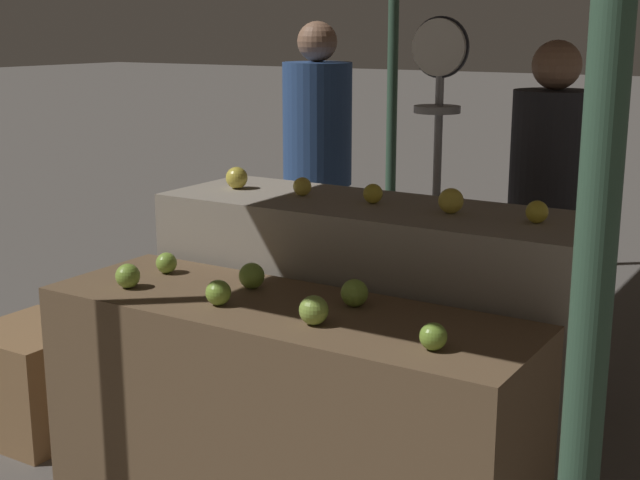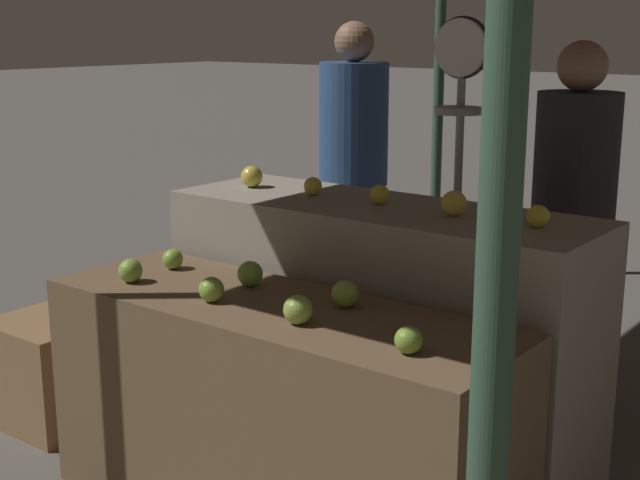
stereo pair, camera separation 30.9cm
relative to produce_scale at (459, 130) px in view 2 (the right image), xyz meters
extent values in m
cylinder|color=#33513D|center=(1.23, -2.10, -0.04)|extent=(0.07, 0.07, 2.35)
cylinder|color=#33513D|center=(-1.12, 1.75, -0.04)|extent=(0.07, 0.07, 2.35)
cube|color=brown|center=(0.06, -1.28, -0.83)|extent=(1.66, 0.55, 0.77)
cube|color=gray|center=(0.06, -0.68, -0.71)|extent=(1.66, 0.55, 1.01)
sphere|color=#84AD3D|center=(-0.51, -1.39, -0.40)|extent=(0.08, 0.08, 0.08)
sphere|color=#84AD3D|center=(-0.13, -1.38, -0.40)|extent=(0.08, 0.08, 0.08)
sphere|color=#8EB247|center=(0.24, -1.38, -0.40)|extent=(0.09, 0.09, 0.09)
sphere|color=#7AA338|center=(0.63, -1.39, -0.40)|extent=(0.08, 0.08, 0.08)
sphere|color=#84AD3D|center=(-0.52, -1.18, -0.40)|extent=(0.08, 0.08, 0.08)
sphere|color=#84AD3D|center=(-0.15, -1.17, -0.40)|extent=(0.09, 0.09, 0.09)
sphere|color=#84AD3D|center=(0.25, -1.16, -0.40)|extent=(0.09, 0.09, 0.09)
sphere|color=gold|center=(-0.57, -0.68, -0.17)|extent=(0.09, 0.09, 0.09)
sphere|color=yellow|center=(-0.26, -0.67, -0.17)|extent=(0.07, 0.07, 0.07)
sphere|color=gold|center=(0.05, -0.66, -0.17)|extent=(0.07, 0.07, 0.07)
sphere|color=yellow|center=(0.37, -0.68, -0.17)|extent=(0.09, 0.09, 0.09)
sphere|color=gold|center=(0.68, -0.68, -0.17)|extent=(0.08, 0.08, 0.08)
cylinder|color=#99999E|center=(0.00, 0.01, -0.42)|extent=(0.04, 0.04, 1.59)
cylinder|color=black|center=(0.00, 0.01, 0.34)|extent=(0.26, 0.01, 0.26)
cylinder|color=silver|center=(0.00, -0.01, 0.34)|extent=(0.24, 0.02, 0.24)
cylinder|color=#99999E|center=(0.00, -0.01, 0.15)|extent=(0.01, 0.01, 0.14)
cylinder|color=#99999E|center=(0.00, -0.01, 0.08)|extent=(0.20, 0.20, 0.03)
cube|color=#2D2D38|center=(0.43, 0.24, -0.85)|extent=(0.30, 0.23, 0.74)
cylinder|color=#232328|center=(0.43, 0.24, -0.15)|extent=(0.44, 0.44, 0.64)
sphere|color=#936B51|center=(0.43, 0.24, 0.27)|extent=(0.21, 0.21, 0.21)
cube|color=#2D2D38|center=(-1.05, 0.70, -0.83)|extent=(0.32, 0.24, 0.78)
cylinder|color=#2D4C84|center=(-1.05, 0.70, -0.10)|extent=(0.47, 0.47, 0.68)
sphere|color=#936B51|center=(-1.05, 0.70, 0.35)|extent=(0.22, 0.22, 0.22)
cube|color=olive|center=(-1.21, -1.23, -0.99)|extent=(0.45, 0.45, 0.45)
camera|label=1|loc=(1.59, -3.53, 0.43)|focal=50.00mm
camera|label=2|loc=(1.85, -3.35, 0.43)|focal=50.00mm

